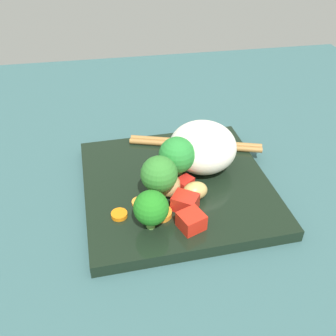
{
  "coord_description": "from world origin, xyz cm",
  "views": [
    {
      "loc": [
        -42.28,
        8.79,
        36.21
      ],
      "look_at": [
        0.71,
        1.12,
        3.73
      ],
      "focal_mm": 41.03,
      "sensor_mm": 36.0,
      "label": 1
    }
  ],
  "objects_px": {
    "square_plate": "(176,186)",
    "chopstick_pair": "(195,144)",
    "carrot_slice_2": "(161,213)",
    "broccoli_floret_0": "(159,175)",
    "rice_mound": "(203,147)"
  },
  "relations": [
    {
      "from": "square_plate",
      "to": "chopstick_pair",
      "type": "relative_size",
      "value": 1.25
    },
    {
      "from": "square_plate",
      "to": "carrot_slice_2",
      "type": "bearing_deg",
      "value": 152.66
    },
    {
      "from": "chopstick_pair",
      "to": "square_plate",
      "type": "bearing_deg",
      "value": 78.2
    },
    {
      "from": "broccoli_floret_0",
      "to": "carrot_slice_2",
      "type": "relative_size",
      "value": 2.34
    },
    {
      "from": "rice_mound",
      "to": "broccoli_floret_0",
      "type": "bearing_deg",
      "value": 131.3
    },
    {
      "from": "square_plate",
      "to": "rice_mound",
      "type": "distance_m",
      "value": 0.07
    },
    {
      "from": "rice_mound",
      "to": "broccoli_floret_0",
      "type": "distance_m",
      "value": 0.1
    },
    {
      "from": "rice_mound",
      "to": "carrot_slice_2",
      "type": "bearing_deg",
      "value": 140.5
    },
    {
      "from": "square_plate",
      "to": "chopstick_pair",
      "type": "xyz_separation_m",
      "value": [
        0.09,
        -0.05,
        0.01
      ]
    },
    {
      "from": "carrot_slice_2",
      "to": "broccoli_floret_0",
      "type": "bearing_deg",
      "value": -6.43
    },
    {
      "from": "chopstick_pair",
      "to": "rice_mound",
      "type": "bearing_deg",
      "value": 104.0
    },
    {
      "from": "carrot_slice_2",
      "to": "chopstick_pair",
      "type": "relative_size",
      "value": 0.14
    },
    {
      "from": "broccoli_floret_0",
      "to": "chopstick_pair",
      "type": "xyz_separation_m",
      "value": [
        0.12,
        -0.08,
        -0.04
      ]
    },
    {
      "from": "square_plate",
      "to": "broccoli_floret_0",
      "type": "distance_m",
      "value": 0.07
    },
    {
      "from": "rice_mound",
      "to": "chopstick_pair",
      "type": "xyz_separation_m",
      "value": [
        0.06,
        -0.0,
        -0.03
      ]
    }
  ]
}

